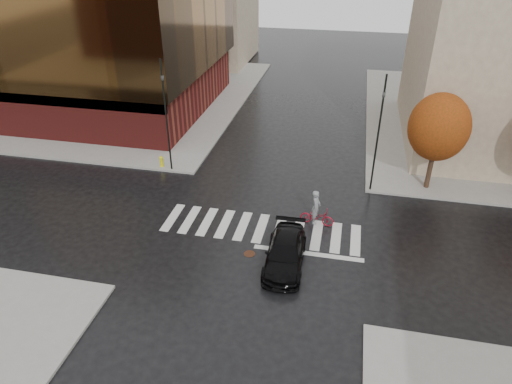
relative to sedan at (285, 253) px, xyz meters
The scene contains 11 objects.
ground 3.13m from the sedan, 128.23° to the left, with size 120.00×120.00×0.00m, color black.
sidewalk_nw 32.74m from the sedan, 134.37° to the left, with size 30.00×30.00×0.15m, color gray.
crosswalk 3.53m from the sedan, 123.10° to the left, with size 12.00×3.00×0.01m, color silver.
office_glass 32.30m from the sedan, 139.52° to the left, with size 27.00×19.00×16.00m.
tree_ne_a 13.26m from the sedan, 50.38° to the left, with size 3.80×3.80×6.50m.
sedan is the anchor object (origin of this frame).
cyclist 4.20m from the sedan, 72.86° to the left, with size 2.05×0.91×2.26m.
traffic_light_nw 13.62m from the sedan, 138.06° to the left, with size 0.22×0.19×7.93m.
traffic_light_ne 10.51m from the sedan, 63.10° to the left, with size 0.22×0.24×7.77m.
fire_hydrant 13.77m from the sedan, 139.75° to the left, with size 0.30×0.30×0.83m.
manhole 2.16m from the sedan, 168.81° to the left, with size 0.63×0.63×0.01m, color #4C2B1B.
Camera 1 is at (4.34, -21.14, 15.48)m, focal length 32.00 mm.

